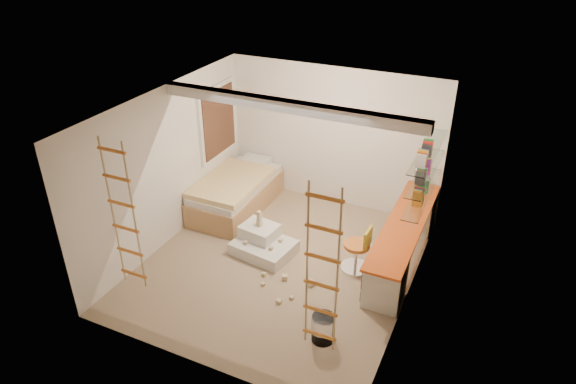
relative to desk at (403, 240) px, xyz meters
The scene contains 15 objects.
floor 1.96m from the desk, 153.35° to the right, with size 4.50×4.50×0.00m, color #9C7D65.
ceiling_beam 2.78m from the desk, 161.89° to the right, with size 4.00×0.18×0.16m, color white.
window_frame 3.91m from the desk, behind, with size 0.06×1.15×1.35m, color white.
window_blind 3.88m from the desk, behind, with size 0.02×1.00×1.20m, color #4C2D1E.
rope_ladder_left 4.18m from the desk, 139.59° to the right, with size 0.41×0.04×2.13m, color orange, non-canonical shape.
rope_ladder_right 2.86m from the desk, 98.00° to the right, with size 0.41×0.04×2.13m, color orange, non-canonical shape.
waste_bin 2.16m from the desk, 103.68° to the right, with size 0.30×0.30×0.38m, color white.
desk is the anchor object (origin of this frame).
shelves 1.14m from the desk, 60.31° to the left, with size 0.25×1.80×0.71m.
bed 3.22m from the desk, behind, with size 1.02×2.00×0.69m.
task_lamp 1.21m from the desk, 92.80° to the left, with size 0.14×0.36×0.57m.
swivel_chair 0.76m from the desk, 139.46° to the right, with size 0.48×0.48×0.78m.
play_platform 2.24m from the desk, 162.51° to the right, with size 1.03×0.85×0.42m.
toy_blocks 2.06m from the desk, 150.11° to the right, with size 1.32×1.21×0.69m.
books 1.24m from the desk, 60.31° to the left, with size 0.14×0.64×0.92m.
Camera 1 is at (2.86, -5.89, 4.94)m, focal length 32.00 mm.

